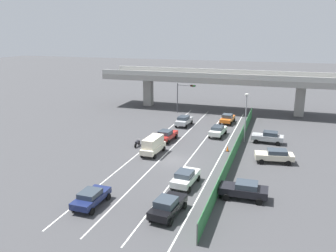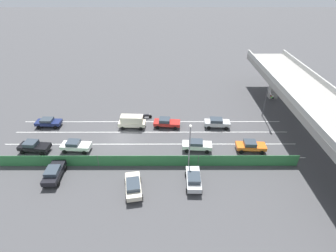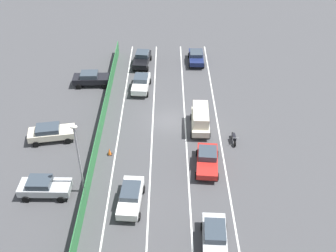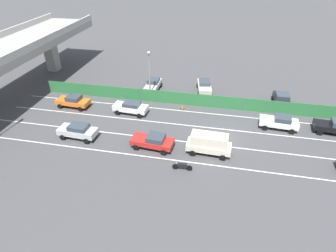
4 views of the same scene
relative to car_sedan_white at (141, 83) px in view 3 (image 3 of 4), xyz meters
name	(u,v)px [view 3 (image 3 of 4)]	position (x,y,z in m)	size (l,w,h in m)	color
ground_plane	(169,120)	(-3.25, 6.35, -0.90)	(300.00, 300.00, 0.00)	#424244
lane_line_left_edge	(222,149)	(-8.36, 11.12, -0.89)	(0.14, 45.53, 0.01)	silver
lane_line_mid_left	(187,149)	(-4.95, 11.12, -0.89)	(0.14, 45.53, 0.01)	silver
lane_line_mid_right	(151,149)	(-1.55, 11.12, -0.89)	(0.14, 45.53, 0.01)	silver
lane_line_right_edge	(116,149)	(1.85, 11.12, -0.89)	(0.14, 45.53, 0.01)	silver
green_fence	(97,142)	(3.59, 11.12, -0.01)	(0.10, 41.63, 1.78)	#2D753D
car_sedan_white	(141,83)	(0.00, 0.00, 0.00)	(2.26, 4.49, 1.63)	white
car_hatchback_white	(131,196)	(-0.10, 18.18, 0.00)	(2.18, 4.49, 1.59)	silver
car_sedan_red	(207,159)	(-6.69, 13.59, -0.03)	(2.38, 4.64, 1.58)	red
car_sedan_silver	(215,237)	(-6.54, 22.26, 0.03)	(2.16, 4.39, 1.66)	#B7BABC
car_sedan_navy	(196,57)	(-6.86, -6.78, -0.05)	(2.07, 4.27, 1.49)	navy
car_van_cream	(200,118)	(-6.45, 7.73, 0.37)	(2.11, 4.61, 2.26)	beige
car_sedan_black	(142,58)	(0.17, -6.19, 0.01)	(2.42, 4.66, 1.67)	black
motorcycle	(234,138)	(-9.62, 9.97, -0.44)	(0.60, 1.95, 0.93)	black
parked_sedan_dark	(91,78)	(5.97, -1.02, 0.03)	(4.47, 2.16, 1.67)	black
parked_sedan_cream	(51,132)	(8.35, 9.60, 0.02)	(4.70, 2.63, 1.62)	beige
parked_wagon_silver	(44,187)	(7.20, 17.07, 0.03)	(4.30, 2.05, 1.69)	#B2B5B7
street_lamp	(78,153)	(3.99, 16.68, 3.33)	(0.60, 0.36, 6.95)	gray
traffic_cone	(109,152)	(2.38, 11.88, -0.56)	(0.47, 0.47, 0.73)	orange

